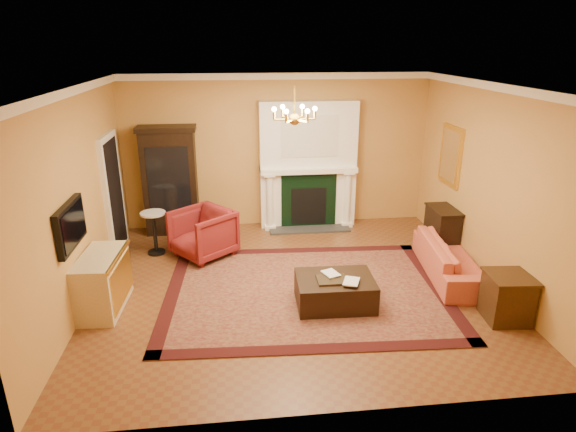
{
  "coord_description": "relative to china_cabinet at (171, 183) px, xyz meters",
  "views": [
    {
      "loc": [
        -0.83,
        -6.58,
        3.56
      ],
      "look_at": [
        -0.06,
        0.3,
        1.03
      ],
      "focal_mm": 30.0,
      "sensor_mm": 36.0,
      "label": 1
    }
  ],
  "objects": [
    {
      "name": "floor",
      "position": [
        2.08,
        -2.49,
        -1.01
      ],
      "size": [
        6.0,
        5.5,
        0.02
      ],
      "primitive_type": "cube",
      "color": "brown",
      "rests_on": "ground"
    },
    {
      "name": "ceiling",
      "position": [
        2.08,
        -2.49,
        2.01
      ],
      "size": [
        6.0,
        5.5,
        0.02
      ],
      "primitive_type": "cube",
      "color": "silver",
      "rests_on": "wall_back"
    },
    {
      "name": "wall_back",
      "position": [
        2.08,
        0.27,
        0.5
      ],
      "size": [
        6.0,
        0.02,
        3.0
      ],
      "primitive_type": "cube",
      "color": "#C48E46",
      "rests_on": "floor"
    },
    {
      "name": "wall_front",
      "position": [
        2.08,
        -5.25,
        0.5
      ],
      "size": [
        6.0,
        0.02,
        3.0
      ],
      "primitive_type": "cube",
      "color": "#C48E46",
      "rests_on": "floor"
    },
    {
      "name": "wall_left",
      "position": [
        -0.93,
        -2.49,
        0.5
      ],
      "size": [
        0.02,
        5.5,
        3.0
      ],
      "primitive_type": "cube",
      "color": "#C48E46",
      "rests_on": "floor"
    },
    {
      "name": "wall_right",
      "position": [
        5.09,
        -2.49,
        0.5
      ],
      "size": [
        0.02,
        5.5,
        3.0
      ],
      "primitive_type": "cube",
      "color": "#C48E46",
      "rests_on": "floor"
    },
    {
      "name": "fireplace",
      "position": [
        2.68,
        0.08,
        0.2
      ],
      "size": [
        1.9,
        0.7,
        2.5
      ],
      "color": "white",
      "rests_on": "wall_back"
    },
    {
      "name": "crown_molding",
      "position": [
        2.08,
        -1.53,
        1.94
      ],
      "size": [
        6.0,
        5.5,
        0.12
      ],
      "color": "white",
      "rests_on": "ceiling"
    },
    {
      "name": "doorway",
      "position": [
        -0.88,
        -0.79,
        0.05
      ],
      "size": [
        0.08,
        1.05,
        2.1
      ],
      "color": "silver",
      "rests_on": "wall_left"
    },
    {
      "name": "tv_panel",
      "position": [
        -0.87,
        -3.09,
        0.35
      ],
      "size": [
        0.09,
        0.95,
        0.58
      ],
      "color": "black",
      "rests_on": "wall_left"
    },
    {
      "name": "gilt_mirror",
      "position": [
        5.04,
        -1.09,
        0.65
      ],
      "size": [
        0.06,
        0.76,
        1.05
      ],
      "color": "gold",
      "rests_on": "wall_right"
    },
    {
      "name": "chandelier",
      "position": [
        2.08,
        -2.49,
        1.61
      ],
      "size": [
        0.63,
        0.55,
        0.53
      ],
      "color": "gold",
      "rests_on": "ceiling"
    },
    {
      "name": "oriental_rug",
      "position": [
        2.24,
        -2.7,
        -0.99
      ],
      "size": [
        4.34,
        3.34,
        0.02
      ],
      "primitive_type": "cube",
      "rotation": [
        0.0,
        0.0,
        -0.05
      ],
      "color": "#470F0F",
      "rests_on": "floor"
    },
    {
      "name": "china_cabinet",
      "position": [
        0.0,
        0.0,
        0.0
      ],
      "size": [
        1.0,
        0.46,
        1.99
      ],
      "primitive_type": "cube",
      "rotation": [
        0.0,
        0.0,
        0.01
      ],
      "color": "black",
      "rests_on": "floor"
    },
    {
      "name": "wingback_armchair",
      "position": [
        0.64,
        -1.23,
        -0.53
      ],
      "size": [
        1.22,
        1.23,
        0.93
      ],
      "primitive_type": "imported",
      "rotation": [
        0.0,
        0.0,
        -0.87
      ],
      "color": "maroon",
      "rests_on": "floor"
    },
    {
      "name": "pedestal_table",
      "position": [
        -0.2,
        -1.04,
        -0.55
      ],
      "size": [
        0.43,
        0.43,
        0.77
      ],
      "color": "black",
      "rests_on": "floor"
    },
    {
      "name": "commode",
      "position": [
        -0.65,
        -2.85,
        -0.6
      ],
      "size": [
        0.56,
        1.1,
        0.8
      ],
      "primitive_type": "cube",
      "rotation": [
        0.0,
        0.0,
        -0.05
      ],
      "color": "beige",
      "rests_on": "floor"
    },
    {
      "name": "coral_sofa",
      "position": [
        4.63,
        -2.45,
        -0.61
      ],
      "size": [
        0.82,
        2.04,
        0.77
      ],
      "primitive_type": "imported",
      "rotation": [
        0.0,
        0.0,
        1.45
      ],
      "color": "#C8543F",
      "rests_on": "floor"
    },
    {
      "name": "end_table",
      "position": [
        4.8,
        -3.77,
        -0.69
      ],
      "size": [
        0.58,
        0.58,
        0.62
      ],
      "primitive_type": "cube",
      "rotation": [
        0.0,
        0.0,
        -0.09
      ],
      "color": "#39200F",
      "rests_on": "floor"
    },
    {
      "name": "console_table",
      "position": [
        4.86,
        -1.48,
        -0.61
      ],
      "size": [
        0.4,
        0.69,
        0.77
      ],
      "primitive_type": "cube",
      "rotation": [
        0.0,
        0.0,
        0.01
      ],
      "color": "black",
      "rests_on": "floor"
    },
    {
      "name": "leather_ottoman",
      "position": [
        2.58,
        -3.14,
        -0.78
      ],
      "size": [
        1.11,
        0.82,
        0.4
      ],
      "primitive_type": "cube",
      "rotation": [
        0.0,
        0.0,
        -0.03
      ],
      "color": "black",
      "rests_on": "oriental_rug"
    },
    {
      "name": "ottoman_tray",
      "position": [
        2.52,
        -3.2,
        -0.56
      ],
      "size": [
        0.41,
        0.32,
        0.03
      ],
      "primitive_type": "cube",
      "rotation": [
        0.0,
        0.0,
        -0.0
      ],
      "color": "black",
      "rests_on": "leather_ottoman"
    },
    {
      "name": "book_a",
      "position": [
        2.44,
        -3.1,
        -0.42
      ],
      "size": [
        0.19,
        0.09,
        0.26
      ],
      "primitive_type": "imported",
      "rotation": [
        0.0,
        0.0,
        0.37
      ],
      "color": "gray",
      "rests_on": "ottoman_tray"
    },
    {
      "name": "book_b",
      "position": [
        2.67,
        -3.29,
        -0.41
      ],
      "size": [
        0.2,
        0.1,
        0.28
      ],
      "primitive_type": "imported",
      "rotation": [
        0.0,
        0.0,
        -0.39
      ],
      "color": "gray",
      "rests_on": "ottoman_tray"
    },
    {
      "name": "topiary_left",
      "position": [
        2.17,
        0.04,
        0.48
      ],
      "size": [
        0.17,
        0.17,
        0.45
      ],
      "color": "gray",
      "rests_on": "fireplace"
    },
    {
      "name": "topiary_right",
      "position": [
        3.34,
        0.04,
        0.48
      ],
      "size": [
        0.17,
        0.17,
        0.45
      ],
      "color": "gray",
      "rests_on": "fireplace"
    }
  ]
}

